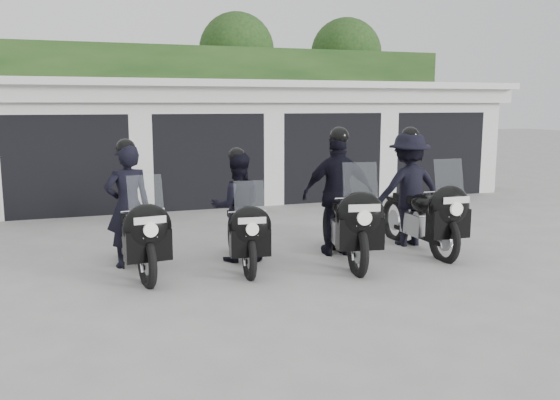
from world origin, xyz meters
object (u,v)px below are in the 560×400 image
object	(u,v)px
police_bike_b	(239,214)
police_bike_c	(342,202)
police_bike_d	(414,195)
police_bike_a	(133,219)

from	to	relation	value
police_bike_b	police_bike_c	bearing A→B (deg)	-1.48
police_bike_d	police_bike_a	bearing A→B (deg)	-178.74
police_bike_a	police_bike_d	size ratio (longest dim) A/B	0.94
police_bike_a	police_bike_c	bearing A→B (deg)	-11.76
police_bike_a	police_bike_c	xyz separation A→B (m)	(3.18, -0.27, 0.12)
police_bike_a	police_bike_c	size ratio (longest dim) A/B	0.94
police_bike_a	police_bike_b	size ratio (longest dim) A/B	1.09
police_bike_a	police_bike_d	distance (m)	4.64
police_bike_b	police_bike_c	xyz separation A→B (m)	(1.61, -0.20, 0.13)
police_bike_b	police_bike_d	world-z (taller)	police_bike_d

